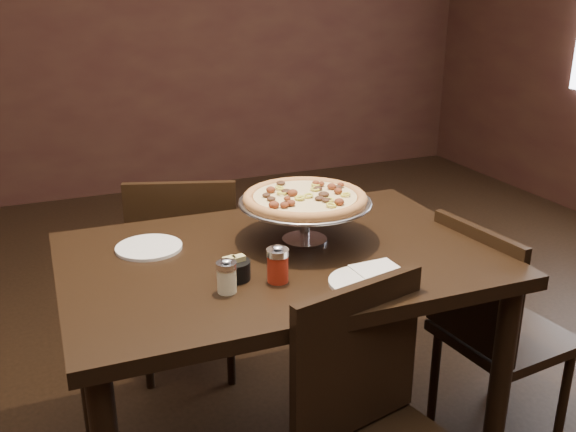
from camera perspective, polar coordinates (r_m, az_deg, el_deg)
name	(u,v)px	position (r m, az deg, el deg)	size (l,w,h in m)	color
room	(332,69)	(1.91, 3.93, 12.94)	(6.04, 7.04, 2.84)	black
dining_table	(280,284)	(2.07, -0.75, -6.11)	(1.35, 0.92, 0.84)	black
pizza_stand	(305,199)	(2.06, 1.52, 1.54)	(0.43, 0.43, 0.18)	silver
parmesan_shaker	(227,276)	(1.76, -5.47, -5.36)	(0.06, 0.06, 0.10)	#F9F5C2
pepper_flake_shaker	(278,264)	(1.81, -0.92, -4.32)	(0.06, 0.06, 0.11)	maroon
packet_caddy	(235,269)	(1.84, -4.76, -4.74)	(0.09, 0.09, 0.07)	black
napkin_stack	(379,272)	(1.89, 8.11, -4.96)	(0.14, 0.14, 0.01)	white
plate_left	(149,247)	(2.10, -12.26, -2.74)	(0.21, 0.21, 0.01)	white
plate_near	(365,282)	(1.83, 6.89, -5.85)	(0.21, 0.21, 0.01)	white
serving_spatula	(341,208)	(2.00, 4.74, 0.74)	(0.16, 0.16, 0.02)	silver
chair_far	(187,269)	(2.73, -8.97, -4.68)	(0.54, 0.54, 0.92)	black
chair_side	(492,326)	(2.44, 17.71, -9.27)	(0.45, 0.45, 0.88)	black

